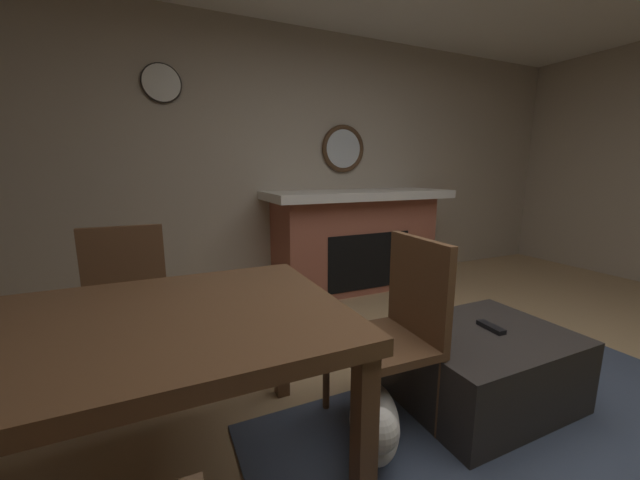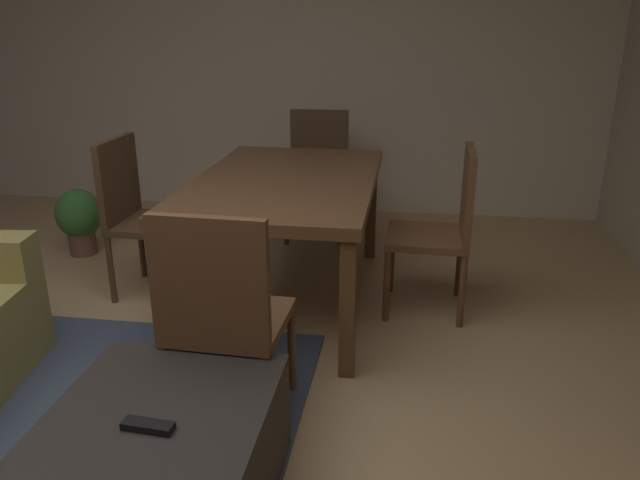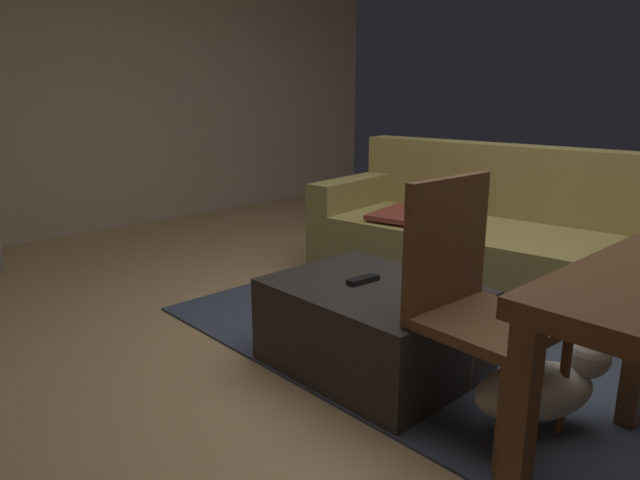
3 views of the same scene
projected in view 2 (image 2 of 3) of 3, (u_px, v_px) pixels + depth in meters
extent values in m
cube|color=beige|center=(271.00, 53.00, 5.03)|extent=(0.12, 5.99, 2.62)
cube|color=#2D2826|center=(158.00, 471.00, 1.95)|extent=(0.87, 0.69, 0.40)
cube|color=black|center=(148.00, 426.00, 1.82)|extent=(0.06, 0.16, 0.02)
cube|color=brown|center=(286.00, 183.00, 3.38)|extent=(1.66, 0.99, 0.06)
cube|color=brown|center=(164.00, 297.00, 2.85)|extent=(0.07, 0.07, 0.68)
cube|color=brown|center=(248.00, 204.00, 4.28)|extent=(0.07, 0.07, 0.68)
cube|color=brown|center=(348.00, 309.00, 2.73)|extent=(0.07, 0.07, 0.68)
cube|color=brown|center=(371.00, 210.00, 4.16)|extent=(0.07, 0.07, 0.68)
cube|color=brown|center=(231.00, 321.00, 2.43)|extent=(0.46, 0.46, 0.04)
cube|color=brown|center=(209.00, 281.00, 2.15)|extent=(0.06, 0.44, 0.48)
cylinder|color=brown|center=(205.00, 342.00, 2.72)|extent=(0.04, 0.04, 0.41)
cylinder|color=brown|center=(292.00, 350.00, 2.65)|extent=(0.04, 0.04, 0.41)
cylinder|color=brown|center=(167.00, 392.00, 2.35)|extent=(0.04, 0.04, 0.41)
cylinder|color=brown|center=(267.00, 403.00, 2.28)|extent=(0.04, 0.04, 0.41)
cube|color=#513823|center=(316.00, 182.00, 4.53)|extent=(0.46, 0.46, 0.04)
cube|color=#513823|center=(319.00, 142.00, 4.62)|extent=(0.06, 0.44, 0.48)
cylinder|color=#513823|center=(341.00, 220.00, 4.39)|extent=(0.04, 0.04, 0.41)
cylinder|color=#513823|center=(286.00, 218.00, 4.43)|extent=(0.04, 0.04, 0.41)
cylinder|color=#513823|center=(345.00, 204.00, 4.77)|extent=(0.04, 0.04, 0.41)
cylinder|color=#513823|center=(294.00, 202.00, 4.81)|extent=(0.04, 0.04, 0.41)
cube|color=#513823|center=(155.00, 224.00, 3.59)|extent=(0.45, 0.45, 0.04)
cube|color=#513823|center=(118.00, 180.00, 3.53)|extent=(0.44, 0.05, 0.48)
cylinder|color=#513823|center=(201.00, 250.00, 3.82)|extent=(0.04, 0.04, 0.41)
cylinder|color=#513823|center=(177.00, 274.00, 3.44)|extent=(0.04, 0.04, 0.41)
cylinder|color=#513823|center=(141.00, 246.00, 3.88)|extent=(0.04, 0.04, 0.41)
cylinder|color=#513823|center=(111.00, 270.00, 3.51)|extent=(0.04, 0.04, 0.41)
cube|color=brown|center=(427.00, 237.00, 3.37)|extent=(0.45, 0.45, 0.04)
cube|color=brown|center=(468.00, 193.00, 3.25)|extent=(0.44, 0.05, 0.48)
cylinder|color=brown|center=(387.00, 286.00, 3.29)|extent=(0.04, 0.04, 0.41)
cylinder|color=brown|center=(392.00, 259.00, 3.66)|extent=(0.04, 0.04, 0.41)
cylinder|color=brown|center=(462.00, 292.00, 3.22)|extent=(0.04, 0.04, 0.41)
cylinder|color=brown|center=(459.00, 264.00, 3.60)|extent=(0.04, 0.04, 0.41)
cylinder|color=brown|center=(83.00, 242.00, 4.30)|extent=(0.18, 0.18, 0.17)
ellipsoid|color=#387233|center=(79.00, 214.00, 4.22)|extent=(0.31, 0.31, 0.34)
ellipsoid|color=silver|center=(210.00, 361.00, 2.66)|extent=(0.42, 0.52, 0.22)
sphere|color=silver|center=(176.00, 323.00, 2.74)|extent=(0.16, 0.16, 0.16)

